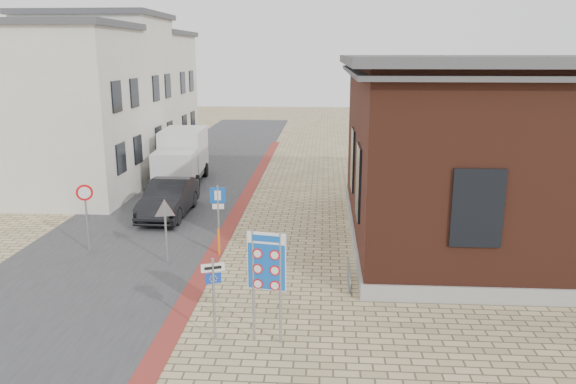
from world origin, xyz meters
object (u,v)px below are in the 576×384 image
(bollard, at_px, (219,242))
(sedan, at_px, (169,198))
(box_truck, at_px, (182,156))
(essen_sign, at_px, (213,287))
(border_sign, at_px, (267,264))
(parking_sign, at_px, (218,208))

(bollard, bearing_deg, sedan, 123.05)
(box_truck, height_order, essen_sign, box_truck)
(box_truck, relative_size, border_sign, 1.97)
(border_sign, height_order, parking_sign, border_sign)
(sedan, xyz_separation_m, bollard, (3.05, -4.69, -0.30))
(parking_sign, bearing_deg, box_truck, 105.91)
(parking_sign, distance_m, bollard, 1.22)
(border_sign, bearing_deg, essen_sign, -169.31)
(box_truck, xyz_separation_m, border_sign, (6.38, -17.06, 0.56))
(sedan, distance_m, bollard, 5.61)
(sedan, bearing_deg, parking_sign, -56.44)
(sedan, xyz_separation_m, parking_sign, (3.05, -4.61, 0.91))
(box_truck, bearing_deg, parking_sign, -73.33)
(essen_sign, bearing_deg, parking_sign, 78.36)
(box_truck, bearing_deg, essen_sign, -77.01)
(box_truck, xyz_separation_m, parking_sign, (4.08, -11.06, 0.24))
(sedan, relative_size, bollard, 4.97)
(border_sign, relative_size, bollard, 2.94)
(border_sign, distance_m, parking_sign, 6.43)
(sedan, height_order, essen_sign, essen_sign)
(essen_sign, height_order, bollard, essen_sign)
(sedan, xyz_separation_m, border_sign, (5.35, -10.61, 1.23))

